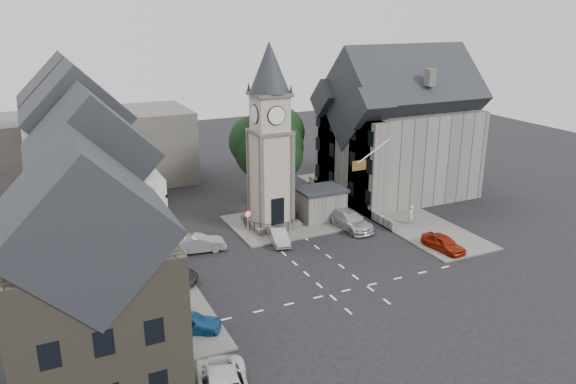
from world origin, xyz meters
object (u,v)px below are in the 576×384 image
stone_shelter (321,204)px  car_east_red (443,243)px  pedestrian (411,215)px  clock_tower (270,138)px  car_west_blue (189,322)px

stone_shelter → car_east_red: stone_shelter is taller
stone_shelter → pedestrian: size_ratio=2.28×
clock_tower → car_west_blue: clock_tower is taller
car_west_blue → pedestrian: bearing=-42.5°
stone_shelter → car_east_red: 11.95m
car_west_blue → car_east_red: bearing=-55.6°
car_west_blue → car_east_red: size_ratio=0.99×
stone_shelter → car_west_blue: bearing=-140.5°
clock_tower → pedestrian: 14.53m
car_west_blue → car_east_red: 22.13m
car_east_red → clock_tower: bearing=126.7°
car_east_red → stone_shelter: bearing=111.4°
clock_tower → car_east_red: (10.43, -10.99, -7.45)m
car_west_blue → pedestrian: size_ratio=2.07×
car_east_red → pedestrian: 5.87m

